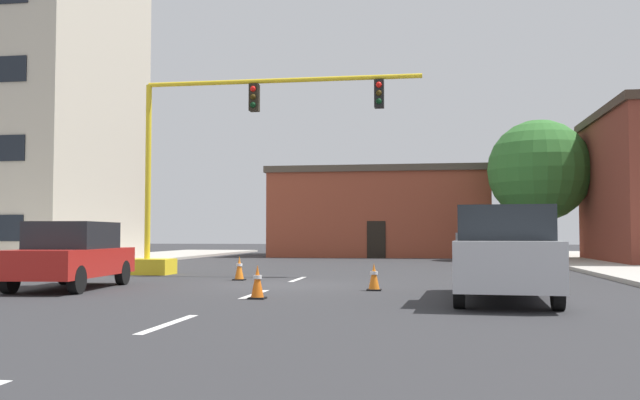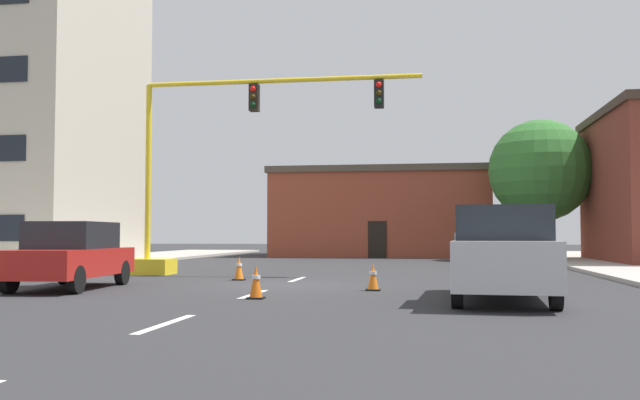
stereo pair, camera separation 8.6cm
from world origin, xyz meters
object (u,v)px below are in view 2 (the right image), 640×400
(sedan_red_near_left, at_px, (71,255))
(traffic_cone_roadside_c, at_px, (373,277))
(pickup_truck_silver, at_px, (502,255))
(traffic_cone_roadside_a, at_px, (256,282))
(traffic_signal_gantry, at_px, (187,208))
(tree_right_far, at_px, (540,171))
(traffic_cone_roadside_b, at_px, (239,268))

(sedan_red_near_left, bearing_deg, traffic_cone_roadside_c, 4.60)
(pickup_truck_silver, distance_m, traffic_cone_roadside_a, 5.35)
(sedan_red_near_left, relative_size, traffic_cone_roadside_a, 6.20)
(traffic_signal_gantry, distance_m, tree_right_far, 21.40)
(tree_right_far, bearing_deg, pickup_truck_silver, -100.51)
(traffic_cone_roadside_a, xyz_separation_m, traffic_cone_roadside_b, (-2.05, 5.94, -0.00))
(sedan_red_near_left, distance_m, traffic_cone_roadside_c, 7.87)
(tree_right_far, distance_m, traffic_cone_roadside_c, 23.16)
(tree_right_far, height_order, sedan_red_near_left, tree_right_far)
(tree_right_far, relative_size, sedan_red_near_left, 1.65)
(traffic_signal_gantry, bearing_deg, traffic_cone_roadside_c, -39.74)
(traffic_cone_roadside_b, height_order, traffic_cone_roadside_c, traffic_cone_roadside_b)
(traffic_signal_gantry, relative_size, traffic_cone_roadside_a, 14.13)
(traffic_cone_roadside_a, xyz_separation_m, traffic_cone_roadside_c, (2.36, 2.64, -0.03))
(traffic_cone_roadside_a, distance_m, traffic_cone_roadside_c, 3.54)
(traffic_cone_roadside_a, relative_size, traffic_cone_roadside_c, 1.08)
(sedan_red_near_left, relative_size, traffic_cone_roadside_b, 6.26)
(traffic_signal_gantry, distance_m, traffic_cone_roadside_a, 9.89)
(traffic_signal_gantry, distance_m, traffic_cone_roadside_b, 4.16)
(tree_right_far, xyz_separation_m, pickup_truck_silver, (-4.40, -23.71, -3.89))
(traffic_cone_roadside_c, bearing_deg, traffic_signal_gantry, 140.26)
(traffic_signal_gantry, distance_m, pickup_truck_silver, 12.90)
(traffic_cone_roadside_b, bearing_deg, sedan_red_near_left, -131.02)
(tree_right_far, distance_m, pickup_truck_silver, 24.42)
(traffic_signal_gantry, xyz_separation_m, tree_right_far, (14.38, 15.64, 2.53))
(sedan_red_near_left, bearing_deg, pickup_truck_silver, -8.37)
(traffic_cone_roadside_a, bearing_deg, traffic_cone_roadside_c, 48.23)
(traffic_cone_roadside_a, height_order, traffic_cone_roadside_b, traffic_cone_roadside_a)
(pickup_truck_silver, height_order, traffic_cone_roadside_c, pickup_truck_silver)
(pickup_truck_silver, relative_size, traffic_cone_roadside_b, 7.44)
(tree_right_far, distance_m, sedan_red_near_left, 27.12)
(sedan_red_near_left, relative_size, traffic_cone_roadside_c, 6.69)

